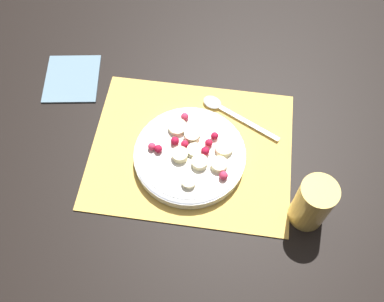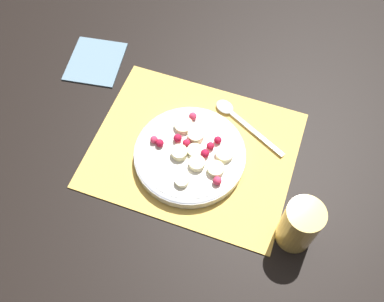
# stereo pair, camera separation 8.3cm
# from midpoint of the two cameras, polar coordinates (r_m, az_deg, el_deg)

# --- Properties ---
(ground_plane) EXTENTS (3.00, 3.00, 0.00)m
(ground_plane) POSITION_cam_midpoint_polar(r_m,az_deg,el_deg) (0.87, -2.81, -0.09)
(ground_plane) COLOR black
(placemat) EXTENTS (0.40, 0.32, 0.01)m
(placemat) POSITION_cam_midpoint_polar(r_m,az_deg,el_deg) (0.87, -2.82, 0.01)
(placemat) COLOR #E0B251
(placemat) RESTS_ON ground_plane
(fruit_bowl) EXTENTS (0.22, 0.22, 0.04)m
(fruit_bowl) POSITION_cam_midpoint_polar(r_m,az_deg,el_deg) (0.84, -2.77, -0.75)
(fruit_bowl) COLOR silver
(fruit_bowl) RESTS_ON placemat
(spoon) EXTENTS (0.17, 0.10, 0.01)m
(spoon) POSITION_cam_midpoint_polar(r_m,az_deg,el_deg) (0.91, 1.75, 5.38)
(spoon) COLOR silver
(spoon) RESTS_ON placemat
(drinking_glass) EXTENTS (0.07, 0.07, 0.11)m
(drinking_glass) POSITION_cam_midpoint_polar(r_m,az_deg,el_deg) (0.78, 12.86, -7.10)
(drinking_glass) COLOR #F4CC66
(drinking_glass) RESTS_ON ground_plane
(napkin) EXTENTS (0.14, 0.15, 0.01)m
(napkin) POSITION_cam_midpoint_polar(r_m,az_deg,el_deg) (1.02, -18.01, 9.06)
(napkin) COLOR slate
(napkin) RESTS_ON ground_plane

